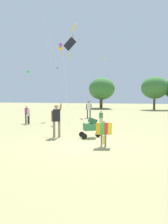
{
  "coord_description": "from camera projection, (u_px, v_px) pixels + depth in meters",
  "views": [
    {
      "loc": [
        2.47,
        -8.44,
        2.03
      ],
      "look_at": [
        -0.45,
        1.23,
        1.3
      ],
      "focal_mm": 32.02,
      "sensor_mm": 36.0,
      "label": 1
    }
  ],
  "objects": [
    {
      "name": "ground_plane",
      "position": [
        86.0,
        143.0,
        8.92
      ],
      "size": [
        120.0,
        120.0,
        0.0
      ],
      "primitive_type": "plane",
      "color": "#938E5B"
    },
    {
      "name": "person_couple_left",
      "position": [
        27.0,
        113.0,
        15.71
      ],
      "size": [
        0.27,
        0.44,
        1.42
      ],
      "color": "#232328",
      "rests_on": "ground"
    },
    {
      "name": "person_kid_running",
      "position": [
        29.0,
        114.0,
        15.22
      ],
      "size": [
        0.31,
        0.34,
        1.29
      ],
      "color": "#232328",
      "rests_on": "ground"
    },
    {
      "name": "kite_adult_black",
      "position": [
        70.0,
        46.0,
        12.02
      ],
      "size": [
        1.04,
        2.46,
        5.78
      ],
      "color": "black",
      "rests_on": "ground"
    },
    {
      "name": "kite_green_novelty",
      "position": [
        72.0,
        31.0,
        17.05
      ],
      "size": [
        1.39,
        4.11,
        8.51
      ],
      "color": "#F4A319",
      "rests_on": "ground"
    },
    {
      "name": "person_adult_flyer",
      "position": [
        57.0,
        118.0,
        10.12
      ],
      "size": [
        0.54,
        0.66,
        1.76
      ],
      "color": "#7F705B",
      "rests_on": "ground"
    },
    {
      "name": "kite_orange_delta",
      "position": [
        60.0,
        47.0,
        18.57
      ],
      "size": [
        0.42,
        2.46,
        7.09
      ],
      "color": "purple",
      "rests_on": "ground"
    },
    {
      "name": "child_with_butterfly_kite",
      "position": [
        104.0,
        131.0,
        8.27
      ],
      "size": [
        0.67,
        0.45,
        1.07
      ],
      "color": "#7F705B",
      "rests_on": "ground"
    },
    {
      "name": "person_sitting_far",
      "position": [
        101.0,
        117.0,
        14.62
      ],
      "size": [
        0.33,
        0.21,
        1.08
      ],
      "color": "#7F705B",
      "rests_on": "ground"
    },
    {
      "name": "person_red_shirt",
      "position": [
        89.0,
        108.0,
        19.68
      ],
      "size": [
        0.54,
        0.31,
        1.73
      ],
      "color": "#4C4C51",
      "rests_on": "ground"
    },
    {
      "name": "distant_kites_cluster",
      "position": [
        72.0,
        63.0,
        33.85
      ],
      "size": [
        22.64,
        8.57,
        6.75
      ],
      "color": "purple"
    },
    {
      "name": "stroller",
      "position": [
        91.0,
        126.0,
        10.1
      ],
      "size": [
        1.08,
        0.87,
        1.03
      ],
      "color": "black",
      "rests_on": "ground"
    }
  ]
}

